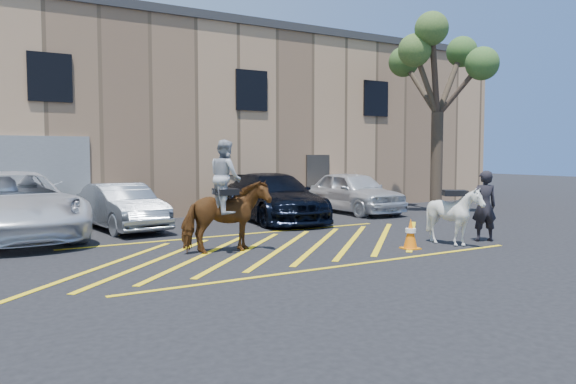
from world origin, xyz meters
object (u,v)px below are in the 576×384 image
car_silver_sedan (122,207)px  saddled_white (454,216)px  car_white_suv (353,192)px  tree (438,62)px  traffic_cone (411,234)px  car_white_pickup (10,205)px  car_blue_suv (273,197)px  handler (484,206)px  mounted_bay (226,207)px

car_silver_sedan → saddled_white: bearing=-54.0°
car_white_suv → tree: size_ratio=0.64×
car_silver_sedan → traffic_cone: car_silver_sedan is taller
car_white_pickup → saddled_white: size_ratio=3.66×
car_blue_suv → handler: bearing=-62.6°
tree → car_blue_suv: bearing=170.9°
handler → mounted_bay: bearing=8.2°
car_blue_suv → car_white_suv: (3.84, 0.57, 0.00)m
handler → traffic_cone: bearing=22.2°
tree → car_silver_sedan: bearing=173.2°
saddled_white → traffic_cone: (-1.27, 0.19, -0.37)m
car_silver_sedan → car_blue_suv: 4.98m
tree → car_white_pickup: bearing=175.4°
car_white_pickup → traffic_cone: size_ratio=8.81×
mounted_bay → tree: tree is taller
car_white_pickup → car_blue_suv: 7.95m
car_white_suv → tree: tree is taller
car_silver_sedan → car_blue_suv: size_ratio=0.76×
car_white_suv → saddled_white: car_white_suv is taller
car_silver_sedan → saddled_white: (6.23, -7.05, 0.05)m
saddled_white → car_white_pickup: bearing=143.4°
handler → car_white_suv: bearing=-75.9°
car_white_pickup → car_white_suv: size_ratio=1.38×
car_white_pickup → saddled_white: car_white_pickup is taller
car_silver_sedan → car_blue_suv: car_blue_suv is taller
car_white_pickup → traffic_cone: bearing=-43.6°
car_silver_sedan → car_blue_suv: bearing=-9.3°
car_white_suv → tree: 5.83m
car_white_pickup → car_white_suv: car_white_pickup is taller
mounted_bay → saddled_white: (5.24, -2.01, -0.31)m
handler → tree: size_ratio=0.25×
car_blue_suv → saddled_white: car_blue_suv is taller
tree → handler: bearing=-126.2°
handler → saddled_white: bearing=28.4°
traffic_cone → car_white_pickup: bearing=140.0°
car_silver_sedan → tree: 12.62m
car_white_pickup → traffic_cone: 10.38m
car_white_pickup → handler: bearing=-36.8°
car_blue_suv → traffic_cone: bearing=-82.7°
car_white_suv → mounted_bay: 9.42m
car_blue_suv → tree: tree is taller
handler → mounted_bay: (-6.40, 1.94, 0.13)m
tree → mounted_bay: bearing=-160.8°
car_white_pickup → car_silver_sedan: (2.98, 0.21, -0.21)m
handler → saddled_white: handler is taller
car_white_suv → handler: size_ratio=2.55×
saddled_white → car_blue_suv: bearing=100.7°
saddled_white → tree: size_ratio=0.24×
car_silver_sedan → car_white_suv: 8.80m
car_blue_suv → saddled_white: 6.84m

